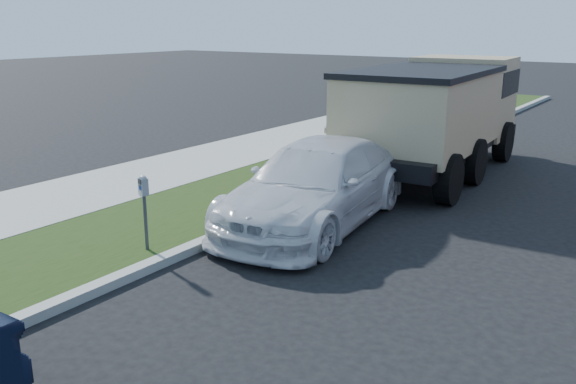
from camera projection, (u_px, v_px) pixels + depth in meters
The scene contains 5 objects.
ground at pixel (326, 282), 9.43m from camera, with size 120.00×120.00×0.00m, color black.
streetside at pixel (164, 194), 14.05m from camera, with size 6.12×50.00×0.15m.
parking_meter at pixel (144, 196), 10.19m from camera, with size 0.21×0.17×1.31m.
white_wagon at pixel (317, 184), 12.01m from camera, with size 2.25×5.55×1.61m, color silver.
dump_truck at pixel (437, 110), 16.19m from camera, with size 3.33×7.60×2.92m.
Camera 1 is at (4.46, -7.51, 3.87)m, focal length 38.00 mm.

